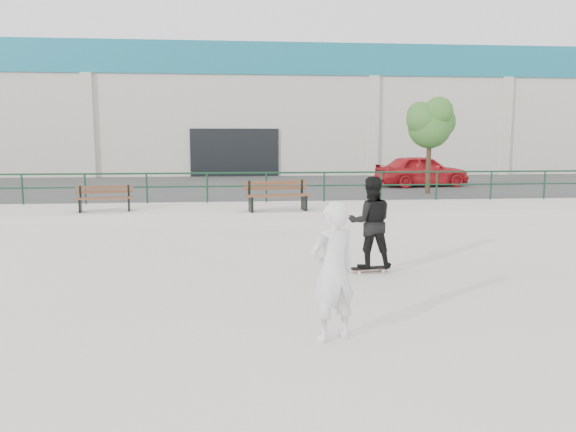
{
  "coord_description": "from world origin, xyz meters",
  "views": [
    {
      "loc": [
        -0.15,
        -8.26,
        2.68
      ],
      "look_at": [
        0.87,
        2.0,
        1.24
      ],
      "focal_mm": 35.0,
      "sensor_mm": 36.0,
      "label": 1
    }
  ],
  "objects": [
    {
      "name": "ground",
      "position": [
        0.0,
        0.0,
        0.0
      ],
      "size": [
        120.0,
        120.0,
        0.0
      ],
      "primitive_type": "plane",
      "color": "#BDB6AD",
      "rests_on": "ground"
    },
    {
      "name": "ledge",
      "position": [
        0.0,
        9.5,
        0.25
      ],
      "size": [
        30.0,
        3.0,
        0.5
      ],
      "primitive_type": "cube",
      "color": "silver",
      "rests_on": "ground"
    },
    {
      "name": "parking_strip",
      "position": [
        0.0,
        18.0,
        0.25
      ],
      "size": [
        60.0,
        14.0,
        0.5
      ],
      "primitive_type": "cube",
      "color": "#373737",
      "rests_on": "ground"
    },
    {
      "name": "railing",
      "position": [
        -0.0,
        10.8,
        1.24
      ],
      "size": [
        28.0,
        0.06,
        1.03
      ],
      "color": "#153923",
      "rests_on": "ledge"
    },
    {
      "name": "commercial_building",
      "position": [
        -0.0,
        31.99,
        4.58
      ],
      "size": [
        44.2,
        16.33,
        8.0
      ],
      "color": "beige",
      "rests_on": "ground"
    },
    {
      "name": "bench_left",
      "position": [
        -3.96,
        8.86,
        0.88
      ],
      "size": [
        1.72,
        0.74,
        0.77
      ],
      "rotation": [
        0.0,
        0.0,
        0.16
      ],
      "color": "#552F1D",
      "rests_on": "ledge"
    },
    {
      "name": "bench_right",
      "position": [
        1.19,
        8.47,
        0.95
      ],
      "size": [
        2.02,
        0.82,
        0.91
      ],
      "rotation": [
        0.0,
        0.0,
        0.13
      ],
      "color": "#552F1D",
      "rests_on": "ledge"
    },
    {
      "name": "tree",
      "position": [
        7.53,
        13.12,
        3.29
      ],
      "size": [
        2.1,
        1.86,
        3.73
      ],
      "color": "#413220",
      "rests_on": "parking_strip"
    },
    {
      "name": "red_car",
      "position": [
        8.37,
        16.38,
        1.21
      ],
      "size": [
        4.35,
        2.22,
        1.42
      ],
      "primitive_type": "imported",
      "rotation": [
        0.0,
        0.0,
        1.7
      ],
      "color": "red",
      "rests_on": "parking_strip"
    },
    {
      "name": "skateboard",
      "position": [
        2.58,
        2.56,
        0.07
      ],
      "size": [
        0.8,
        0.32,
        0.09
      ],
      "rotation": [
        0.0,
        0.0,
        0.15
      ],
      "color": "black",
      "rests_on": "ground"
    },
    {
      "name": "standing_skater",
      "position": [
        2.58,
        2.56,
        1.01
      ],
      "size": [
        0.94,
        0.76,
        1.83
      ],
      "primitive_type": "imported",
      "rotation": [
        0.0,
        0.0,
        3.07
      ],
      "color": "black",
      "rests_on": "skateboard"
    },
    {
      "name": "seated_skater",
      "position": [
        1.16,
        -1.13,
        0.93
      ],
      "size": [
        0.8,
        0.68,
        1.87
      ],
      "primitive_type": "imported",
      "rotation": [
        0.0,
        0.0,
        3.56
      ],
      "color": "silver",
      "rests_on": "ground"
    }
  ]
}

